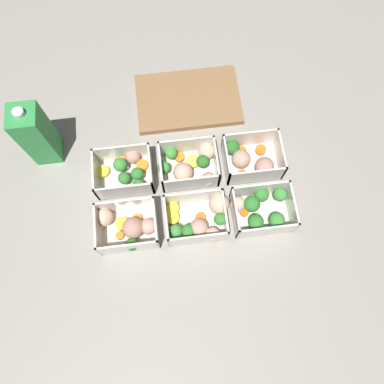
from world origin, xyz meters
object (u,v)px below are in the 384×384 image
(juice_carton, at_px, (37,135))
(container_near_left, at_px, (128,226))
(container_near_right, at_px, (261,209))
(container_far_left, at_px, (126,171))
(container_far_center, at_px, (190,165))
(container_far_right, at_px, (250,159))
(container_near_center, at_px, (201,219))

(juice_carton, bearing_deg, container_near_left, -50.51)
(container_near_right, height_order, container_far_left, same)
(container_near_right, relative_size, container_far_center, 0.97)
(container_far_left, height_order, juice_carton, juice_carton)
(container_far_center, bearing_deg, container_near_right, -41.00)
(container_far_center, height_order, container_far_right, same)
(container_near_left, xyz_separation_m, container_far_right, (0.32, 0.14, 0.00))
(container_near_right, distance_m, container_far_right, 0.13)
(container_near_center, relative_size, juice_carton, 0.86)
(container_near_right, height_order, container_far_center, same)
(container_near_center, height_order, container_far_right, same)
(container_near_right, distance_m, container_far_center, 0.21)
(container_near_center, distance_m, container_far_center, 0.14)
(container_near_right, distance_m, container_far_left, 0.34)
(container_far_left, height_order, container_far_center, same)
(container_far_center, bearing_deg, juice_carton, 165.44)
(container_near_left, relative_size, container_far_right, 1.12)
(container_near_left, distance_m, container_near_center, 0.17)
(container_near_left, height_order, container_near_right, same)
(container_far_left, distance_m, container_far_center, 0.16)
(container_near_center, height_order, container_far_center, same)
(container_near_center, bearing_deg, container_far_left, 139.00)
(container_near_right, distance_m, juice_carton, 0.56)
(juice_carton, bearing_deg, container_near_right, -24.00)
(container_near_left, bearing_deg, container_far_right, 23.22)
(container_near_center, bearing_deg, container_near_right, 2.65)
(juice_carton, bearing_deg, container_near_center, -32.77)
(container_near_left, height_order, container_far_left, same)
(container_far_left, xyz_separation_m, juice_carton, (-0.20, 0.09, 0.07))
(container_near_left, xyz_separation_m, juice_carton, (-0.19, 0.23, 0.07))
(container_near_left, distance_m, container_near_right, 0.32)
(container_far_center, xyz_separation_m, juice_carton, (-0.36, 0.09, 0.07))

